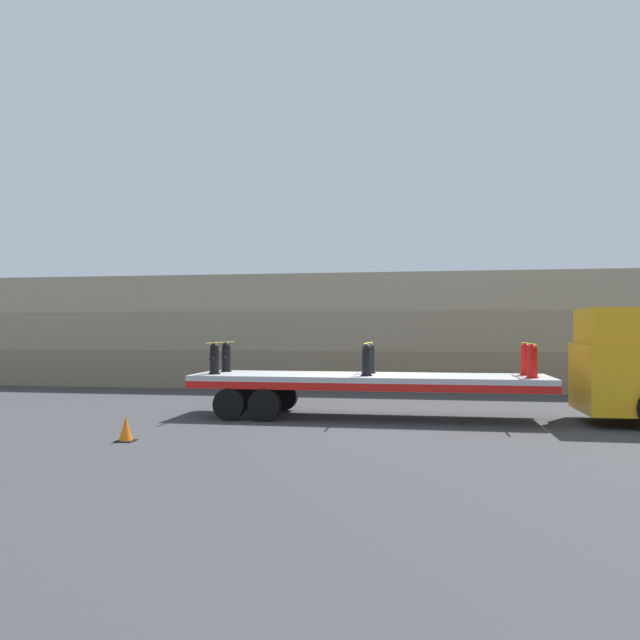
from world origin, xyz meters
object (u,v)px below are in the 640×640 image
flatbed_trailer (346,382)px  fire_hydrant_black_far_0 (226,357)px  fire_hydrant_red_near_2 (532,362)px  fire_hydrant_black_near_0 (214,359)px  fire_hydrant_red_far_2 (526,360)px  traffic_cone (126,429)px  fire_hydrant_black_far_1 (370,358)px  fire_hydrant_black_near_1 (367,360)px  truck_cab (628,367)px

flatbed_trailer → fire_hydrant_black_far_0: bearing=171.9°
fire_hydrant_black_far_0 → fire_hydrant_red_near_2: size_ratio=1.00×
fire_hydrant_black_near_0 → fire_hydrant_red_far_2: 8.73m
fire_hydrant_black_far_0 → traffic_cone: 5.32m
fire_hydrant_black_far_1 → fire_hydrant_red_far_2: (4.33, 0.00, 0.00)m
flatbed_trailer → fire_hydrant_black_near_0: bearing=-171.9°
fire_hydrant_black_near_0 → fire_hydrant_red_far_2: bearing=7.0°
fire_hydrant_black_far_0 → fire_hydrant_black_near_1: 4.46m
flatbed_trailer → fire_hydrant_red_near_2: bearing=-6.1°
flatbed_trailer → fire_hydrant_black_far_0: 3.81m
fire_hydrant_black_near_0 → fire_hydrant_black_near_1: bearing=0.0°
flatbed_trailer → traffic_cone: (-4.35, -4.58, -0.71)m
flatbed_trailer → fire_hydrant_red_near_2: fire_hydrant_red_near_2 is taller
truck_cab → fire_hydrant_black_far_1: truck_cab is taller
truck_cab → fire_hydrant_black_near_1: bearing=-175.6°
fire_hydrant_black_near_1 → fire_hydrant_red_far_2: (4.33, 1.06, 0.00)m
traffic_cone → fire_hydrant_black_near_0: bearing=81.0°
flatbed_trailer → traffic_cone: 6.36m
fire_hydrant_black_far_0 → traffic_cone: bearing=-97.1°
flatbed_trailer → fire_hydrant_red_far_2: size_ratio=11.11×
fire_hydrant_black_far_1 → traffic_cone: 7.26m
fire_hydrant_black_far_1 → fire_hydrant_red_far_2: bearing=0.0°
flatbed_trailer → truck_cab: bearing=0.0°
flatbed_trailer → fire_hydrant_red_near_2: size_ratio=11.11×
truck_cab → fire_hydrant_black_near_0: size_ratio=3.42×
fire_hydrant_black_far_0 → fire_hydrant_black_far_1: 4.33m
fire_hydrant_red_near_2 → fire_hydrant_red_far_2: same height
fire_hydrant_red_far_2 → fire_hydrant_black_far_0: bearing=180.0°
truck_cab → fire_hydrant_red_far_2: truck_cab is taller
fire_hydrant_black_near_0 → fire_hydrant_red_near_2: 8.67m
flatbed_trailer → fire_hydrant_black_far_0: (-3.71, 0.53, 0.65)m
truck_cab → fire_hydrant_red_near_2: (-2.50, -0.53, 0.14)m
fire_hydrant_black_near_0 → fire_hydrant_red_near_2: size_ratio=1.00×
fire_hydrant_black_far_0 → fire_hydrant_black_far_1: size_ratio=1.00×
flatbed_trailer → fire_hydrant_black_near_0: 3.81m
fire_hydrant_black_near_0 → fire_hydrant_black_far_1: same height
fire_hydrant_red_near_2 → fire_hydrant_black_near_1: bearing=180.0°
flatbed_trailer → fire_hydrant_black_near_0: size_ratio=11.11×
truck_cab → fire_hydrant_black_near_1: size_ratio=3.42×
fire_hydrant_red_near_2 → fire_hydrant_red_far_2: size_ratio=1.00×
fire_hydrant_black_near_1 → traffic_cone: size_ratio=1.57×
traffic_cone → fire_hydrant_black_far_0: bearing=82.9°
truck_cab → fire_hydrant_black_near_0: truck_cab is taller
fire_hydrant_black_near_1 → flatbed_trailer: bearing=139.6°
fire_hydrant_black_near_0 → fire_hydrant_red_far_2: size_ratio=1.00×
truck_cab → fire_hydrant_red_far_2: size_ratio=3.42×
fire_hydrant_black_far_0 → fire_hydrant_black_near_1: size_ratio=1.00×
fire_hydrant_black_far_0 → traffic_cone: size_ratio=1.57×
fire_hydrant_black_near_0 → fire_hydrant_black_far_1: bearing=13.7°
fire_hydrant_red_near_2 → fire_hydrant_red_far_2: 1.06m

